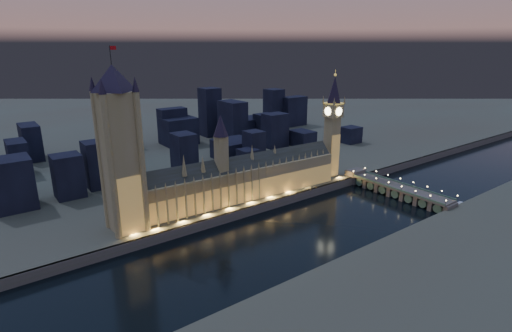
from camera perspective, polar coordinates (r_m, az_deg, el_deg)
ground_plane at (r=324.04m, az=5.14°, el=-8.92°), size 2000.00×2000.00×0.00m
north_bank at (r=773.77m, az=-21.38°, el=5.72°), size 2000.00×960.00×8.00m
embankment_wall at (r=351.08m, az=0.71°, el=-6.00°), size 2000.00×2.50×8.00m
palace_of_westminster at (r=354.87m, az=-2.22°, el=-1.88°), size 202.00×29.33×78.00m
victoria_tower at (r=298.49m, az=-18.90°, el=3.04°), size 31.68×31.68×132.56m
elizabeth_tower at (r=417.86m, az=10.93°, el=6.75°), size 18.00×18.00×108.90m
westminster_bridge at (r=411.06m, az=19.13°, el=-3.16°), size 19.84×113.00×15.90m
river_boat at (r=400.21m, az=26.73°, el=-5.33°), size 37.80×9.86×4.50m
city_backdrop at (r=527.45m, az=-10.09°, el=4.73°), size 483.82×215.63×84.17m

